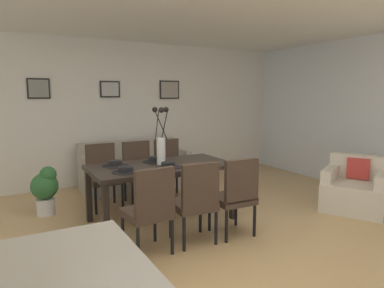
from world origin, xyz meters
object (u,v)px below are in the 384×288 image
(framed_picture_center, at_px, (110,89))
(potted_plant, at_px, (45,188))
(bowl_far_left, at_px, (168,164))
(framed_picture_right, at_px, (169,90))
(dining_chair_near_left, at_px, (150,207))
(dining_chair_far_right, at_px, (139,169))
(bowl_near_left, at_px, (126,169))
(sofa, at_px, (134,171))
(framed_picture_left, at_px, (39,89))
(dining_chair_near_right, at_px, (103,173))
(dining_chair_far_left, at_px, (196,199))
(dining_chair_mid_right, at_px, (170,166))
(armchair, at_px, (355,189))
(dining_chair_mid_left, at_px, (236,193))
(centerpiece_vase, at_px, (161,143))
(bowl_far_right, at_px, (155,159))
(dining_table, at_px, (161,170))
(bowl_near_right, at_px, (115,163))

(framed_picture_center, height_order, potted_plant, framed_picture_center)
(bowl_far_left, height_order, framed_picture_right, framed_picture_right)
(dining_chair_near_left, relative_size, framed_picture_center, 2.56)
(dining_chair_far_right, distance_m, bowl_near_left, 1.27)
(sofa, distance_m, framed_picture_left, 2.10)
(dining_chair_near_left, xyz_separation_m, dining_chair_near_right, (-0.01, 1.75, 0.00))
(dining_chair_far_left, relative_size, sofa, 0.51)
(dining_chair_far_left, relative_size, potted_plant, 1.37)
(dining_chair_mid_right, xyz_separation_m, armchair, (2.05, -1.83, -0.23))
(dining_chair_far_right, height_order, dining_chair_mid_right, same)
(dining_chair_mid_left, relative_size, centerpiece_vase, 1.25)
(bowl_far_left, xyz_separation_m, bowl_far_right, (0.00, 0.42, 0.00))
(bowl_far_right, bearing_deg, dining_table, -90.00)
(bowl_near_left, distance_m, framed_picture_right, 3.13)
(armchair, bearing_deg, bowl_near_left, 166.84)
(dining_chair_near_right, relative_size, sofa, 0.51)
(dining_chair_mid_right, bearing_deg, dining_table, -121.64)
(framed_picture_center, bearing_deg, dining_chair_far_left, -89.54)
(dining_chair_near_right, bearing_deg, framed_picture_right, 37.88)
(sofa, distance_m, framed_picture_right, 1.79)
(armchair, bearing_deg, bowl_far_right, 156.02)
(bowl_near_right, xyz_separation_m, armchair, (3.13, -1.15, -0.49))
(dining_chair_mid_right, relative_size, framed_picture_center, 2.56)
(dining_chair_mid_right, bearing_deg, centerpiece_vase, -121.63)
(dining_chair_far_right, bearing_deg, dining_table, -91.64)
(bowl_near_left, height_order, bowl_far_left, same)
(dining_chair_far_right, bearing_deg, framed_picture_right, 48.81)
(bowl_far_left, distance_m, framed_picture_left, 2.87)
(dining_chair_mid_right, relative_size, sofa, 0.51)
(dining_chair_near_left, relative_size, dining_chair_far_left, 1.00)
(dining_chair_mid_left, xyz_separation_m, framed_picture_right, (0.65, 3.10, 1.22))
(bowl_far_right, distance_m, framed_picture_left, 2.52)
(dining_table, xyz_separation_m, bowl_far_right, (0.00, 0.21, 0.12))
(bowl_near_left, bearing_deg, framed_picture_right, 54.67)
(dining_chair_near_left, height_order, sofa, dining_chair_near_left)
(bowl_near_left, relative_size, bowl_near_right, 1.00)
(bowl_near_left, relative_size, armchair, 0.16)
(bowl_near_left, distance_m, bowl_far_right, 0.68)
(framed_picture_left, bearing_deg, dining_chair_mid_right, -37.65)
(bowl_far_right, relative_size, framed_picture_left, 0.49)
(dining_chair_mid_left, xyz_separation_m, sofa, (-0.28, 2.62, -0.23))
(centerpiece_vase, bearing_deg, sofa, 81.84)
(dining_chair_near_left, xyz_separation_m, dining_chair_far_right, (0.54, 1.75, 0.00))
(sofa, height_order, potted_plant, sofa)
(centerpiece_vase, xyz_separation_m, framed_picture_left, (-1.19, 2.22, 0.71))
(dining_chair_far_right, distance_m, armchair, 3.17)
(dining_table, height_order, bowl_near_left, bowl_near_left)
(dining_chair_mid_left, distance_m, sofa, 2.65)
(bowl_far_right, height_order, sofa, bowl_far_right)
(dining_chair_far_right, height_order, framed_picture_left, framed_picture_left)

